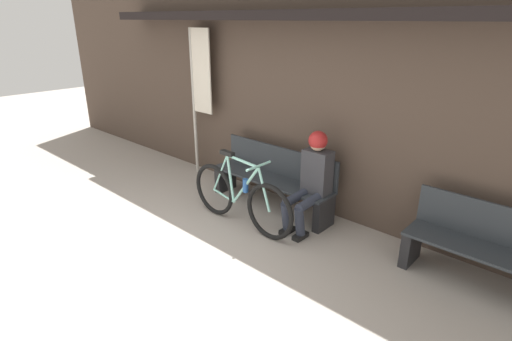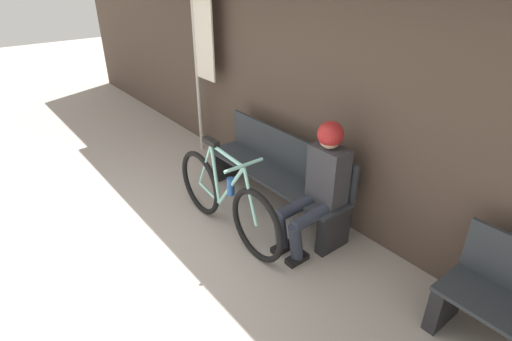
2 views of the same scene
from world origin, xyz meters
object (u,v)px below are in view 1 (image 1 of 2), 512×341
(park_bench_near, at_px, (273,179))
(person_seated, at_px, (312,175))
(banner_pole, at_px, (199,84))
(bicycle, at_px, (240,198))
(park_bench_far, at_px, (496,255))

(park_bench_near, height_order, person_seated, person_seated)
(person_seated, bearing_deg, banner_pole, 173.58)
(park_bench_near, xyz_separation_m, person_seated, (0.72, -0.12, 0.29))
(bicycle, height_order, park_bench_far, bicycle)
(park_bench_near, xyz_separation_m, park_bench_far, (2.74, -0.00, -0.01))
(bicycle, distance_m, banner_pole, 2.22)
(park_bench_near, height_order, bicycle, bicycle)
(banner_pole, bearing_deg, bicycle, -26.27)
(bicycle, distance_m, person_seated, 0.93)
(bicycle, bearing_deg, park_bench_far, 14.55)
(park_bench_near, bearing_deg, person_seated, -9.42)
(park_bench_far, relative_size, banner_pole, 0.70)
(person_seated, bearing_deg, park_bench_far, 3.30)
(park_bench_near, bearing_deg, banner_pole, 174.90)
(person_seated, height_order, banner_pole, banner_pole)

